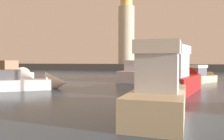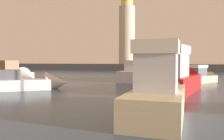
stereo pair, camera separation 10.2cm
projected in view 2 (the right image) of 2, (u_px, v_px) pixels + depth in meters
name	position (u px, v px, depth m)	size (l,w,h in m)	color
ground_plane	(133.00, 79.00, 31.70)	(220.00, 220.00, 0.00)	#384C60
breakwater	(155.00, 67.00, 58.93)	(86.16, 5.07, 1.66)	#423F3D
lighthouse	(127.00, 31.00, 60.51)	(4.12, 4.12, 17.98)	beige
motorboat_0	(17.00, 75.00, 28.77)	(8.37, 5.62, 3.11)	white
motorboat_1	(160.00, 92.00, 11.27)	(2.45, 7.43, 3.76)	beige
motorboat_2	(204.00, 77.00, 27.57)	(4.73, 5.66, 2.39)	beige
motorboat_3	(32.00, 83.00, 20.64)	(6.85, 5.61, 2.27)	white
motorboat_4	(179.00, 77.00, 19.55)	(4.66, 9.47, 4.21)	#B21E1E
motorboat_5	(139.00, 74.00, 30.32)	(3.80, 8.63, 3.07)	silver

